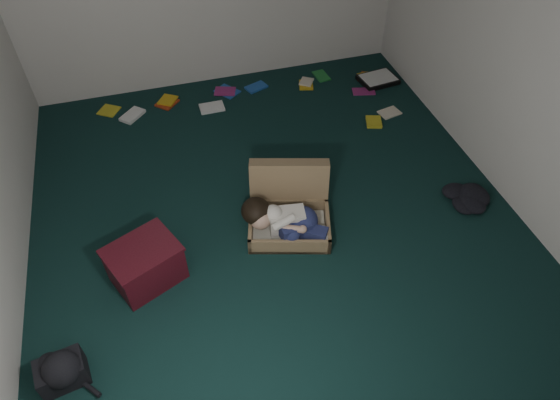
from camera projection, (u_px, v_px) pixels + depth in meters
floor at (275, 216)px, 4.25m from camera, size 4.50×4.50×0.00m
wall_right at (532, 43)px, 3.71m from camera, size 0.00×4.50×4.50m
suitcase at (289, 208)px, 4.12m from camera, size 0.81×0.80×0.48m
person at (284, 220)px, 3.98m from camera, size 0.66×0.48×0.30m
maroon_bin at (145, 264)px, 3.69m from camera, size 0.62×0.57×0.35m
backpack at (62, 372)px, 3.18m from camera, size 0.41×0.35×0.22m
clothing_pile at (472, 195)px, 4.34m from camera, size 0.45×0.39×0.12m
paper_tray at (378, 79)px, 5.68m from camera, size 0.45×0.36×0.06m
book_scatter at (270, 98)px, 5.46m from camera, size 3.10×1.23×0.02m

